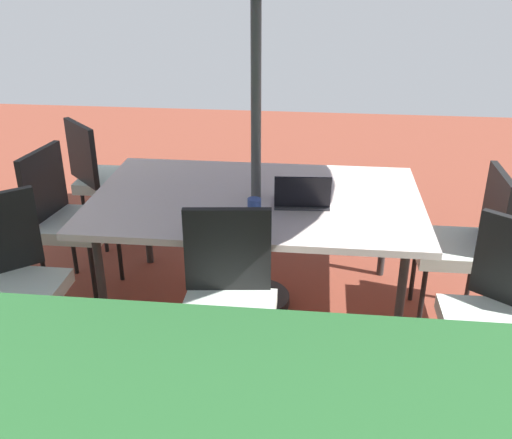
{
  "coord_description": "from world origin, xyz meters",
  "views": [
    {
      "loc": [
        -0.35,
        3.25,
        2.13
      ],
      "look_at": [
        0.0,
        0.0,
        0.61
      ],
      "focal_mm": 41.0,
      "sensor_mm": 36.0,
      "label": 1
    }
  ],
  "objects_px": {
    "chair_east": "(68,215)",
    "laptop": "(302,199)",
    "dining_table": "(256,204)",
    "chair_northwest": "(500,313)",
    "chair_west": "(465,240)",
    "chair_southeast": "(103,174)",
    "cup": "(254,207)",
    "chair_northeast": "(10,279)",
    "chair_north": "(227,300)"
  },
  "relations": [
    {
      "from": "dining_table",
      "to": "chair_northeast",
      "type": "height_order",
      "value": "chair_northeast"
    },
    {
      "from": "dining_table",
      "to": "chair_northwest",
      "type": "distance_m",
      "value": 1.5
    },
    {
      "from": "dining_table",
      "to": "chair_northwest",
      "type": "bearing_deg",
      "value": 147.5
    },
    {
      "from": "chair_west",
      "to": "chair_north",
      "type": "xyz_separation_m",
      "value": [
        1.31,
        0.8,
        0.0
      ]
    },
    {
      "from": "chair_east",
      "to": "chair_west",
      "type": "height_order",
      "value": "same"
    },
    {
      "from": "chair_northwest",
      "to": "cup",
      "type": "relative_size",
      "value": 10.24
    },
    {
      "from": "chair_southeast",
      "to": "laptop",
      "type": "relative_size",
      "value": 2.93
    },
    {
      "from": "chair_northeast",
      "to": "chair_north",
      "type": "height_order",
      "value": "same"
    },
    {
      "from": "chair_northeast",
      "to": "chair_northwest",
      "type": "bearing_deg",
      "value": -41.31
    },
    {
      "from": "chair_northeast",
      "to": "chair_north",
      "type": "relative_size",
      "value": 1.0
    },
    {
      "from": "cup",
      "to": "dining_table",
      "type": "bearing_deg",
      "value": -85.94
    },
    {
      "from": "chair_northeast",
      "to": "laptop",
      "type": "height_order",
      "value": "chair_northeast"
    },
    {
      "from": "chair_west",
      "to": "chair_southeast",
      "type": "relative_size",
      "value": 1.0
    },
    {
      "from": "dining_table",
      "to": "laptop",
      "type": "height_order",
      "value": "laptop"
    },
    {
      "from": "chair_east",
      "to": "chair_west",
      "type": "distance_m",
      "value": 2.5
    },
    {
      "from": "chair_northwest",
      "to": "chair_west",
      "type": "bearing_deg",
      "value": 126.84
    },
    {
      "from": "chair_northeast",
      "to": "chair_southeast",
      "type": "height_order",
      "value": "same"
    },
    {
      "from": "chair_northeast",
      "to": "chair_north",
      "type": "distance_m",
      "value": 1.17
    },
    {
      "from": "chair_east",
      "to": "cup",
      "type": "distance_m",
      "value": 1.32
    },
    {
      "from": "chair_southeast",
      "to": "cup",
      "type": "bearing_deg",
      "value": -174.58
    },
    {
      "from": "dining_table",
      "to": "cup",
      "type": "distance_m",
      "value": 0.27
    },
    {
      "from": "laptop",
      "to": "chair_west",
      "type": "bearing_deg",
      "value": -178.73
    },
    {
      "from": "dining_table",
      "to": "cup",
      "type": "relative_size",
      "value": 20.81
    },
    {
      "from": "dining_table",
      "to": "chair_north",
      "type": "bearing_deg",
      "value": 86.38
    },
    {
      "from": "chair_north",
      "to": "chair_east",
      "type": "bearing_deg",
      "value": 136.8
    },
    {
      "from": "chair_west",
      "to": "chair_east",
      "type": "bearing_deg",
      "value": -91.86
    },
    {
      "from": "dining_table",
      "to": "laptop",
      "type": "distance_m",
      "value": 0.32
    },
    {
      "from": "chair_east",
      "to": "laptop",
      "type": "bearing_deg",
      "value": -87.66
    },
    {
      "from": "chair_north",
      "to": "chair_northwest",
      "type": "distance_m",
      "value": 1.31
    },
    {
      "from": "dining_table",
      "to": "chair_east",
      "type": "relative_size",
      "value": 2.03
    },
    {
      "from": "chair_west",
      "to": "chair_northwest",
      "type": "relative_size",
      "value": 1.0
    },
    {
      "from": "chair_northwest",
      "to": "dining_table",
      "type": "bearing_deg",
      "value": -175.66
    },
    {
      "from": "chair_north",
      "to": "chair_northwest",
      "type": "relative_size",
      "value": 1.0
    },
    {
      "from": "chair_northeast",
      "to": "chair_east",
      "type": "bearing_deg",
      "value": 51.14
    },
    {
      "from": "dining_table",
      "to": "chair_southeast",
      "type": "relative_size",
      "value": 2.03
    },
    {
      "from": "dining_table",
      "to": "chair_north",
      "type": "distance_m",
      "value": 0.85
    },
    {
      "from": "chair_west",
      "to": "chair_southeast",
      "type": "bearing_deg",
      "value": -108.19
    },
    {
      "from": "chair_northeast",
      "to": "chair_southeast",
      "type": "relative_size",
      "value": 1.0
    },
    {
      "from": "chair_north",
      "to": "laptop",
      "type": "distance_m",
      "value": 0.84
    },
    {
      "from": "chair_northeast",
      "to": "laptop",
      "type": "bearing_deg",
      "value": -16.94
    },
    {
      "from": "chair_northeast",
      "to": "cup",
      "type": "relative_size",
      "value": 10.24
    },
    {
      "from": "chair_east",
      "to": "chair_northwest",
      "type": "height_order",
      "value": "same"
    },
    {
      "from": "chair_southeast",
      "to": "chair_northwest",
      "type": "xyz_separation_m",
      "value": [
        -2.53,
        1.61,
        0.0
      ]
    },
    {
      "from": "chair_northeast",
      "to": "chair_northwest",
      "type": "height_order",
      "value": "same"
    },
    {
      "from": "dining_table",
      "to": "chair_west",
      "type": "bearing_deg",
      "value": 178.7
    },
    {
      "from": "chair_northwest",
      "to": "laptop",
      "type": "distance_m",
      "value": 1.23
    },
    {
      "from": "chair_west",
      "to": "cup",
      "type": "xyz_separation_m",
      "value": [
        1.24,
        0.23,
        0.26
      ]
    },
    {
      "from": "chair_west",
      "to": "cup",
      "type": "bearing_deg",
      "value": -79.48
    },
    {
      "from": "chair_east",
      "to": "cup",
      "type": "xyz_separation_m",
      "value": [
        -1.26,
        0.31,
        0.26
      ]
    },
    {
      "from": "chair_west",
      "to": "chair_northeast",
      "type": "relative_size",
      "value": 1.0
    }
  ]
}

